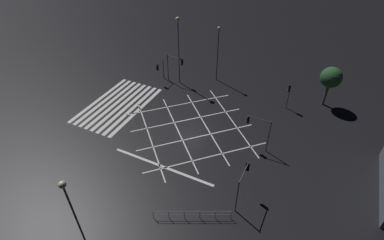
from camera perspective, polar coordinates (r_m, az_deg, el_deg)
ground_plane at (r=36.58m, az=-0.00°, el=-1.55°), size 200.00×200.00×0.00m
road_markings at (r=39.72m, az=-10.50°, el=1.38°), size 17.75×23.45×0.01m
traffic_light_sw_main at (r=44.80m, az=-6.20°, el=9.91°), size 1.88×0.36×3.22m
traffic_light_ne_main at (r=27.33m, az=9.76°, el=-10.87°), size 2.78×0.36×4.02m
traffic_light_nw_cross at (r=40.51m, az=17.96°, el=5.17°), size 0.36×0.39×3.53m
traffic_light_sw_cross at (r=44.04m, az=-3.13°, el=10.67°), size 0.36×2.68×4.18m
traffic_light_median_north at (r=32.75m, az=12.37°, el=-1.10°), size 0.36×2.71×4.23m
street_lamp_east at (r=22.88m, az=-22.01°, el=-15.05°), size 0.51×0.51×8.61m
street_lamp_west at (r=43.77m, az=4.98°, el=13.91°), size 0.45×0.45×8.28m
street_lamp_far at (r=42.12m, az=-2.64°, el=15.74°), size 0.60×0.60×9.90m
street_tree_near at (r=42.30m, az=24.97°, el=7.32°), size 2.70×2.70×5.50m
pedestrian_railing at (r=27.52m, az=0.00°, el=-17.43°), size 3.07×6.19×1.05m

